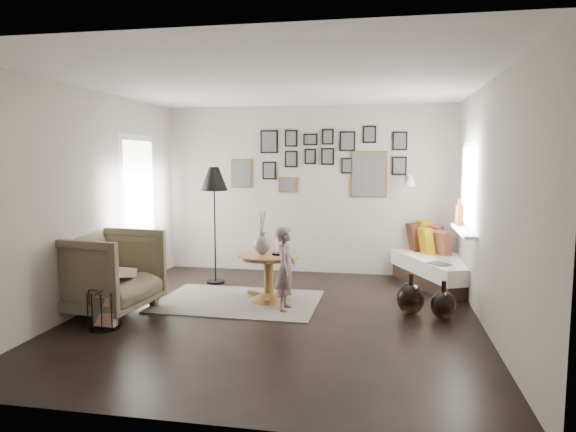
% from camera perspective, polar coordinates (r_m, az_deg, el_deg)
% --- Properties ---
extents(ground, '(4.80, 4.80, 0.00)m').
position_cam_1_polar(ground, '(5.92, -1.39, -11.17)').
color(ground, black).
rests_on(ground, ground).
extents(wall_back, '(4.50, 0.00, 4.50)m').
position_cam_1_polar(wall_back, '(8.02, 2.14, 2.91)').
color(wall_back, '#A49B8F').
rests_on(wall_back, ground).
extents(wall_front, '(4.50, 0.00, 4.50)m').
position_cam_1_polar(wall_front, '(3.37, -9.92, -1.98)').
color(wall_front, '#A49B8F').
rests_on(wall_front, ground).
extents(wall_left, '(0.00, 4.80, 4.80)m').
position_cam_1_polar(wall_left, '(6.52, -21.17, 1.68)').
color(wall_left, '#A49B8F').
rests_on(wall_left, ground).
extents(wall_right, '(0.00, 4.80, 4.80)m').
position_cam_1_polar(wall_right, '(5.65, 21.51, 1.01)').
color(wall_right, '#A49B8F').
rests_on(wall_right, ground).
extents(ceiling, '(4.80, 4.80, 0.00)m').
position_cam_1_polar(ceiling, '(5.71, -1.46, 14.59)').
color(ceiling, white).
rests_on(ceiling, wall_back).
extents(door_left, '(0.00, 2.14, 2.14)m').
position_cam_1_polar(door_left, '(7.57, -16.24, 0.55)').
color(door_left, white).
rests_on(door_left, wall_left).
extents(window_right, '(0.15, 1.32, 1.30)m').
position_cam_1_polar(window_right, '(6.99, 18.72, -0.97)').
color(window_right, white).
rests_on(window_right, wall_right).
extents(gallery_wall, '(2.74, 0.03, 1.08)m').
position_cam_1_polar(gallery_wall, '(7.96, 4.19, 6.06)').
color(gallery_wall, brown).
rests_on(gallery_wall, wall_back).
extents(wall_sconce, '(0.18, 0.36, 0.16)m').
position_cam_1_polar(wall_sconce, '(7.67, 13.40, 3.80)').
color(wall_sconce, white).
rests_on(wall_sconce, wall_back).
extents(rug, '(2.00, 1.42, 0.01)m').
position_cam_1_polar(rug, '(6.55, -5.52, -9.41)').
color(rug, '#B9B1A2').
rests_on(rug, ground).
extents(pedestal_table, '(0.76, 0.76, 0.59)m').
position_cam_1_polar(pedestal_table, '(6.50, -2.17, -7.06)').
color(pedestal_table, brown).
rests_on(pedestal_table, ground).
extents(vase, '(0.22, 0.22, 0.54)m').
position_cam_1_polar(vase, '(6.44, -2.85, -2.79)').
color(vase, black).
rests_on(vase, pedestal_table).
extents(candles, '(0.13, 0.13, 0.28)m').
position_cam_1_polar(candles, '(6.38, -1.23, -3.13)').
color(candles, black).
rests_on(candles, pedestal_table).
extents(daybed, '(1.45, 1.95, 0.88)m').
position_cam_1_polar(daybed, '(7.69, 16.34, -5.18)').
color(daybed, black).
rests_on(daybed, ground).
extents(magazine_on_daybed, '(0.32, 0.34, 0.01)m').
position_cam_1_polar(magazine_on_daybed, '(7.04, 16.47, -5.11)').
color(magazine_on_daybed, black).
rests_on(magazine_on_daybed, daybed).
extents(armchair, '(1.16, 1.14, 0.96)m').
position_cam_1_polar(armchair, '(6.32, -19.64, -5.90)').
color(armchair, brown).
rests_on(armchair, ground).
extents(armchair_cushion, '(0.50, 0.51, 0.20)m').
position_cam_1_polar(armchair_cushion, '(6.35, -19.18, -5.85)').
color(armchair_cushion, beige).
rests_on(armchair_cushion, armchair).
extents(floor_lamp, '(0.39, 0.39, 1.67)m').
position_cam_1_polar(floor_lamp, '(7.35, -8.21, 3.63)').
color(floor_lamp, black).
rests_on(floor_lamp, ground).
extents(magazine_basket, '(0.34, 0.34, 0.41)m').
position_cam_1_polar(magazine_basket, '(5.83, -19.76, -9.77)').
color(magazine_basket, black).
rests_on(magazine_basket, ground).
extents(demijohn_large, '(0.32, 0.32, 0.47)m').
position_cam_1_polar(demijohn_large, '(6.14, 13.46, -8.91)').
color(demijohn_large, black).
rests_on(demijohn_large, ground).
extents(demijohn_small, '(0.28, 0.28, 0.43)m').
position_cam_1_polar(demijohn_small, '(6.06, 16.87, -9.42)').
color(demijohn_small, black).
rests_on(demijohn_small, ground).
extents(child, '(0.24, 0.36, 1.00)m').
position_cam_1_polar(child, '(6.05, -0.28, -5.90)').
color(child, '#6B5454').
rests_on(child, ground).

